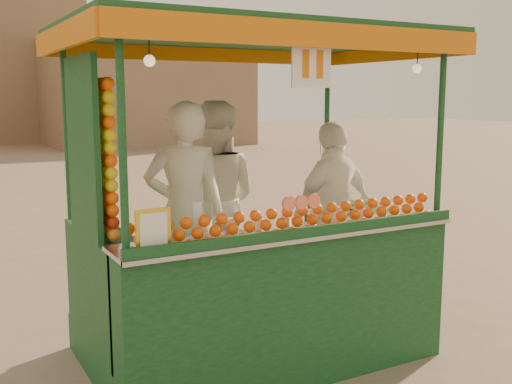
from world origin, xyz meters
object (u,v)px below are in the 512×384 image
juice_cart (251,257)px  vendor_right (333,209)px  vendor_middle (213,201)px  vendor_left (185,212)px

juice_cart → vendor_right: 1.14m
vendor_middle → vendor_right: bearing=-169.8°
vendor_left → vendor_right: 1.52m
vendor_left → vendor_right: vendor_left is taller
vendor_left → juice_cart: bearing=156.1°
vendor_middle → vendor_right: vendor_middle is taller
vendor_left → vendor_right: (1.51, -0.09, -0.10)m
vendor_left → vendor_right: bearing=-165.8°
juice_cart → vendor_right: bearing=15.6°
vendor_left → vendor_middle: size_ratio=1.00×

